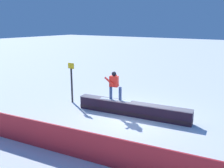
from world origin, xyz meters
name	(u,v)px	position (x,y,z in m)	size (l,w,h in m)	color
ground_plane	(132,116)	(0.00, 0.00, 0.00)	(120.00, 120.00, 0.00)	white
grind_box	(132,110)	(0.00, 0.00, 0.30)	(5.50, 1.19, 0.66)	black
snowboarder	(114,85)	(0.92, 0.13, 1.41)	(1.57, 0.62, 1.38)	silver
safety_fence	(68,141)	(0.00, 4.32, 0.50)	(9.55, 0.06, 0.99)	red
trail_marker	(72,82)	(3.72, 0.06, 1.16)	(0.40, 0.10, 2.19)	#262628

